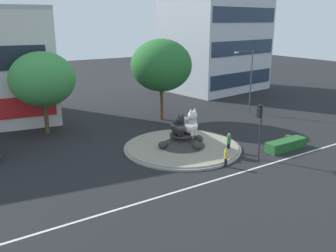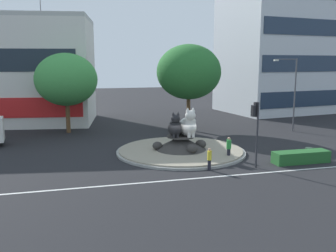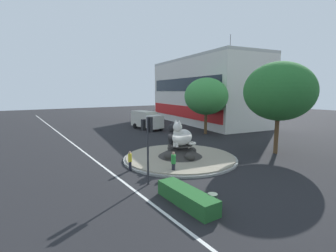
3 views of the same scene
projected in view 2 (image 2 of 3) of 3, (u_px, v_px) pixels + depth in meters
The scene contains 14 objects.
ground_plane at pixel (181, 152), 31.24m from camera, with size 160.00×160.00×0.00m, color black.
lane_centreline at pixel (211, 177), 24.53m from camera, with size 112.00×0.20×0.01m, color silver.
roundabout_island at pixel (181, 147), 31.16m from camera, with size 10.88×10.88×1.46m.
cat_statue_black at pixel (175, 127), 30.58m from camera, with size 1.61×2.16×2.13m.
cat_statue_white at pixel (188, 125), 30.70m from camera, with size 1.52×2.47×2.48m.
traffic_light_mast at pixel (256, 120), 26.21m from camera, with size 0.70×0.63×4.77m.
office_tower at pixel (280, 14), 55.14m from camera, with size 17.35×14.18×29.47m.
clipped_hedge_strip at pixel (301, 157), 27.99m from camera, with size 4.43×1.20×0.90m, color #235B28.
broadleaf_tree_behind_island at pixel (66, 80), 39.08m from camera, with size 6.57×6.57×8.54m.
second_tree_near_tower at pixel (189, 72), 40.35m from camera, with size 7.08×7.08×9.51m.
streetlight_arm at pixel (293, 89), 40.09m from camera, with size 2.47×0.78×7.97m.
pedestrian_yellow_shirt at pixel (209, 158), 25.97m from camera, with size 0.31×0.31×1.62m.
pedestrian_green_shirt at pixel (229, 147), 29.05m from camera, with size 0.37×0.37×1.76m.
litter_bin at pixel (309, 153), 29.09m from camera, with size 0.56×0.56×0.90m.
Camera 2 is at (-8.71, -29.13, 7.58)m, focal length 39.35 mm.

